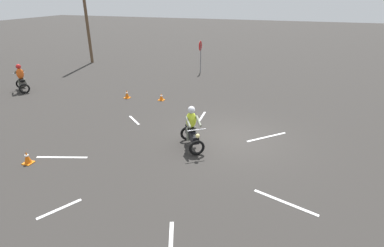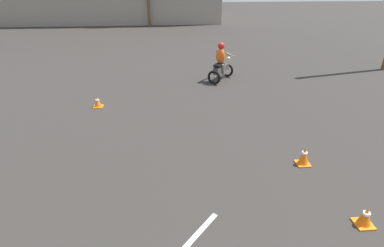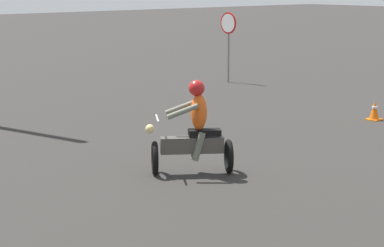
# 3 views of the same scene
# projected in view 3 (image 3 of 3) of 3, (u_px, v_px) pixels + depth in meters

# --- Properties ---
(motorcycle_rider_background) EXTENTS (1.31, 1.49, 1.66)m
(motorcycle_rider_background) POSITION_uv_depth(u_px,v_px,m) (194.00, 133.00, 12.99)
(motorcycle_rider_background) COLOR black
(motorcycle_rider_background) RESTS_ON ground
(stop_sign) EXTENTS (0.70, 0.08, 2.30)m
(stop_sign) POSITION_uv_depth(u_px,v_px,m) (228.00, 33.00, 24.48)
(stop_sign) COLOR slate
(stop_sign) RESTS_ON ground
(traffic_cone_far_left) EXTENTS (0.32, 0.32, 0.47)m
(traffic_cone_far_left) POSITION_uv_depth(u_px,v_px,m) (374.00, 111.00, 18.09)
(traffic_cone_far_left) COLOR orange
(traffic_cone_far_left) RESTS_ON ground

